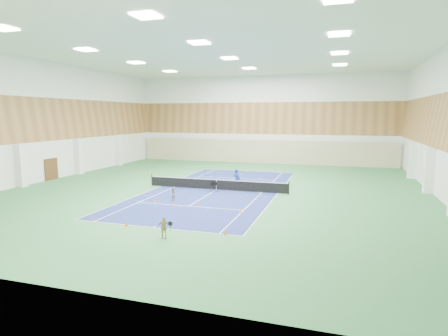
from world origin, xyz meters
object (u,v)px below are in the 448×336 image
(tennis_net, at_px, (216,184))
(child_apron, at_px, (164,227))
(coach, at_px, (237,179))
(ball_cart, at_px, (214,187))
(child_court, at_px, (174,194))

(tennis_net, distance_m, child_apron, 13.49)
(tennis_net, relative_size, child_apron, 10.74)
(coach, relative_size, ball_cart, 2.25)
(child_court, xyz_separation_m, child_apron, (3.27, -8.31, 0.07))
(ball_cart, bearing_deg, tennis_net, 92.99)
(child_court, bearing_deg, coach, 55.14)
(tennis_net, xyz_separation_m, coach, (1.69, 0.60, 0.39))
(coach, xyz_separation_m, child_apron, (-0.24, -14.01, -0.35))
(tennis_net, xyz_separation_m, child_court, (-1.82, -5.09, -0.02))
(tennis_net, bearing_deg, ball_cart, -88.93)
(child_court, height_order, ball_cart, child_court)
(tennis_net, height_order, child_court, tennis_net)
(child_court, relative_size, ball_cart, 1.25)
(tennis_net, relative_size, ball_cart, 15.24)
(coach, relative_size, child_apron, 1.58)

